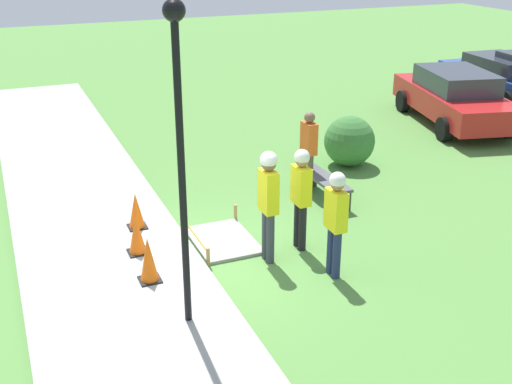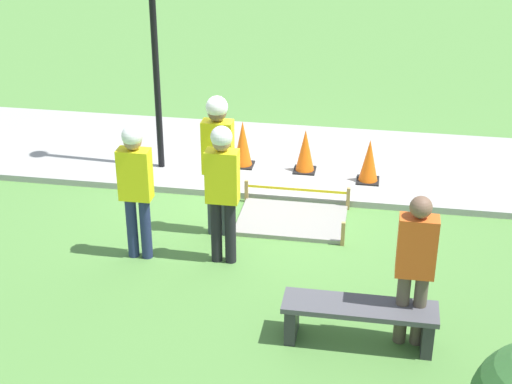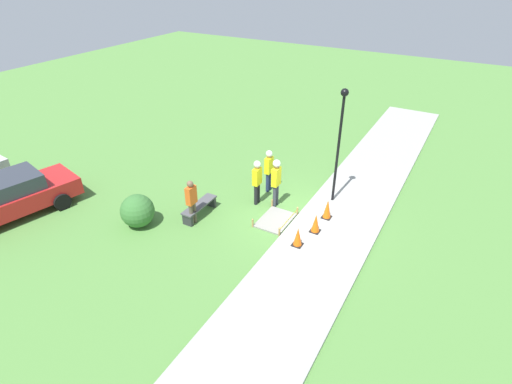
{
  "view_description": "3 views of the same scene",
  "coord_description": "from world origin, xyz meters",
  "px_view_note": "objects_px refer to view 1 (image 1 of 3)",
  "views": [
    {
      "loc": [
        9.21,
        -2.84,
        5.28
      ],
      "look_at": [
        -0.25,
        1.12,
        1.01
      ],
      "focal_mm": 45.0,
      "sensor_mm": 36.0,
      "label": 1
    },
    {
      "loc": [
        -1.7,
        10.21,
        5.16
      ],
      "look_at": [
        -0.18,
        1.35,
        0.79
      ],
      "focal_mm": 55.0,
      "sensor_mm": 36.0,
      "label": 2
    },
    {
      "loc": [
        -11.29,
        -4.7,
        8.41
      ],
      "look_at": [
        -0.4,
        1.51,
        0.88
      ],
      "focal_mm": 28.0,
      "sensor_mm": 36.0,
      "label": 3
    }
  ],
  "objects_px": {
    "worker_assistant": "(301,190)",
    "lamppost_near": "(179,128)",
    "traffic_cone_sidewalk_edge": "(149,260)",
    "parked_car_red": "(455,97)",
    "worker_trainee": "(336,215)",
    "worker_supervisor": "(268,195)",
    "traffic_cone_far_patch": "(137,235)",
    "bystander_in_orange_shirt": "(309,147)",
    "parked_car_blue": "(501,77)",
    "traffic_cone_near_patch": "(136,211)",
    "park_bench": "(324,184)"
  },
  "relations": [
    {
      "from": "worker_supervisor",
      "to": "bystander_in_orange_shirt",
      "type": "distance_m",
      "value": 3.24
    },
    {
      "from": "bystander_in_orange_shirt",
      "to": "worker_supervisor",
      "type": "bearing_deg",
      "value": -38.92
    },
    {
      "from": "worker_assistant",
      "to": "worker_trainee",
      "type": "bearing_deg",
      "value": 3.83
    },
    {
      "from": "worker_trainee",
      "to": "worker_assistant",
      "type": "bearing_deg",
      "value": -176.17
    },
    {
      "from": "bystander_in_orange_shirt",
      "to": "traffic_cone_sidewalk_edge",
      "type": "bearing_deg",
      "value": -57.81
    },
    {
      "from": "traffic_cone_near_patch",
      "to": "park_bench",
      "type": "bearing_deg",
      "value": 90.91
    },
    {
      "from": "traffic_cone_far_patch",
      "to": "worker_trainee",
      "type": "relative_size",
      "value": 0.38
    },
    {
      "from": "traffic_cone_near_patch",
      "to": "worker_trainee",
      "type": "relative_size",
      "value": 0.38
    },
    {
      "from": "traffic_cone_sidewalk_edge",
      "to": "lamppost_near",
      "type": "height_order",
      "value": "lamppost_near"
    },
    {
      "from": "worker_assistant",
      "to": "parked_car_red",
      "type": "xyz_separation_m",
      "value": [
        -5.23,
        7.47,
        -0.31
      ]
    },
    {
      "from": "lamppost_near",
      "to": "parked_car_red",
      "type": "distance_m",
      "value": 12.26
    },
    {
      "from": "worker_supervisor",
      "to": "parked_car_red",
      "type": "distance_m",
      "value": 9.82
    },
    {
      "from": "worker_trainee",
      "to": "worker_supervisor",
      "type": "bearing_deg",
      "value": -138.48
    },
    {
      "from": "worker_assistant",
      "to": "lamppost_near",
      "type": "relative_size",
      "value": 0.42
    },
    {
      "from": "lamppost_near",
      "to": "parked_car_blue",
      "type": "height_order",
      "value": "lamppost_near"
    },
    {
      "from": "park_bench",
      "to": "bystander_in_orange_shirt",
      "type": "xyz_separation_m",
      "value": [
        -0.53,
        -0.1,
        0.66
      ]
    },
    {
      "from": "traffic_cone_near_patch",
      "to": "lamppost_near",
      "type": "relative_size",
      "value": 0.15
    },
    {
      "from": "traffic_cone_sidewalk_edge",
      "to": "parked_car_red",
      "type": "distance_m",
      "value": 11.63
    },
    {
      "from": "traffic_cone_far_patch",
      "to": "parked_car_blue",
      "type": "distance_m",
      "value": 14.68
    },
    {
      "from": "worker_assistant",
      "to": "lamppost_near",
      "type": "distance_m",
      "value": 3.48
    },
    {
      "from": "worker_assistant",
      "to": "bystander_in_orange_shirt",
      "type": "relative_size",
      "value": 1.05
    },
    {
      "from": "lamppost_near",
      "to": "parked_car_blue",
      "type": "distance_m",
      "value": 15.73
    },
    {
      "from": "traffic_cone_near_patch",
      "to": "park_bench",
      "type": "xyz_separation_m",
      "value": [
        -0.06,
        3.94,
        -0.1
      ]
    },
    {
      "from": "worker_assistant",
      "to": "worker_trainee",
      "type": "distance_m",
      "value": 1.08
    },
    {
      "from": "traffic_cone_near_patch",
      "to": "traffic_cone_far_patch",
      "type": "relative_size",
      "value": 0.98
    },
    {
      "from": "worker_assistant",
      "to": "bystander_in_orange_shirt",
      "type": "height_order",
      "value": "worker_assistant"
    },
    {
      "from": "lamppost_near",
      "to": "traffic_cone_near_patch",
      "type": "bearing_deg",
      "value": 179.77
    },
    {
      "from": "worker_supervisor",
      "to": "bystander_in_orange_shirt",
      "type": "bearing_deg",
      "value": 141.08
    },
    {
      "from": "worker_trainee",
      "to": "parked_car_blue",
      "type": "distance_m",
      "value": 13.18
    },
    {
      "from": "worker_assistant",
      "to": "parked_car_red",
      "type": "distance_m",
      "value": 9.12
    },
    {
      "from": "parked_car_red",
      "to": "bystander_in_orange_shirt",
      "type": "bearing_deg",
      "value": -51.02
    },
    {
      "from": "traffic_cone_sidewalk_edge",
      "to": "worker_supervisor",
      "type": "xyz_separation_m",
      "value": [
        -0.06,
        2.07,
        0.73
      ]
    },
    {
      "from": "traffic_cone_far_patch",
      "to": "lamppost_near",
      "type": "bearing_deg",
      "value": 5.16
    },
    {
      "from": "traffic_cone_near_patch",
      "to": "bystander_in_orange_shirt",
      "type": "bearing_deg",
      "value": 98.78
    },
    {
      "from": "worker_supervisor",
      "to": "worker_trainee",
      "type": "xyz_separation_m",
      "value": [
        0.87,
        0.77,
        -0.12
      ]
    },
    {
      "from": "traffic_cone_far_patch",
      "to": "worker_assistant",
      "type": "bearing_deg",
      "value": 75.17
    },
    {
      "from": "lamppost_near",
      "to": "traffic_cone_sidewalk_edge",
      "type": "bearing_deg",
      "value": -169.1
    },
    {
      "from": "traffic_cone_sidewalk_edge",
      "to": "worker_assistant",
      "type": "bearing_deg",
      "value": 95.59
    },
    {
      "from": "traffic_cone_far_patch",
      "to": "bystander_in_orange_shirt",
      "type": "relative_size",
      "value": 0.39
    },
    {
      "from": "bystander_in_orange_shirt",
      "to": "parked_car_blue",
      "type": "xyz_separation_m",
      "value": [
        -4.52,
        9.29,
        -0.24
      ]
    },
    {
      "from": "lamppost_near",
      "to": "parked_car_red",
      "type": "bearing_deg",
      "value": 124.11
    },
    {
      "from": "traffic_cone_far_patch",
      "to": "worker_supervisor",
      "type": "xyz_separation_m",
      "value": [
        0.93,
        2.03,
        0.76
      ]
    },
    {
      "from": "worker_assistant",
      "to": "parked_car_red",
      "type": "height_order",
      "value": "worker_assistant"
    },
    {
      "from": "worker_assistant",
      "to": "worker_supervisor",
      "type": "bearing_deg",
      "value": -73.63
    },
    {
      "from": "traffic_cone_near_patch",
      "to": "traffic_cone_far_patch",
      "type": "height_order",
      "value": "traffic_cone_far_patch"
    },
    {
      "from": "worker_assistant",
      "to": "parked_car_blue",
      "type": "relative_size",
      "value": 0.38
    },
    {
      "from": "traffic_cone_sidewalk_edge",
      "to": "park_bench",
      "type": "distance_m",
      "value": 4.67
    },
    {
      "from": "lamppost_near",
      "to": "parked_car_red",
      "type": "xyz_separation_m",
      "value": [
        -6.77,
        9.99,
        -2.14
      ]
    },
    {
      "from": "traffic_cone_near_patch",
      "to": "parked_car_blue",
      "type": "height_order",
      "value": "parked_car_blue"
    },
    {
      "from": "traffic_cone_sidewalk_edge",
      "to": "parked_car_blue",
      "type": "xyz_separation_m",
      "value": [
        -7.09,
        13.39,
        0.28
      ]
    }
  ]
}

